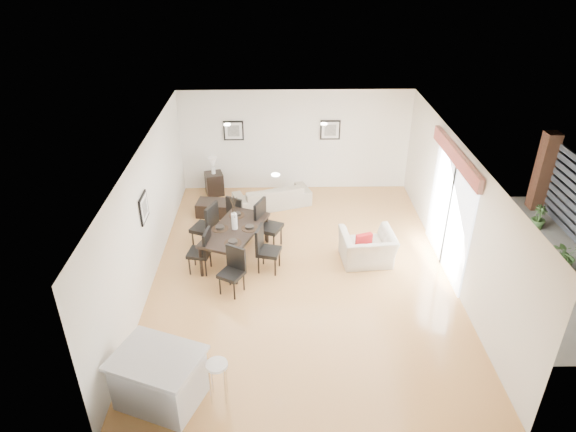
{
  "coord_description": "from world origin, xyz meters",
  "views": [
    {
      "loc": [
        -0.45,
        -8.66,
        6.18
      ],
      "look_at": [
        -0.27,
        0.4,
        1.11
      ],
      "focal_mm": 32.0,
      "sensor_mm": 36.0,
      "label": 1
    }
  ],
  "objects_px": {
    "sofa": "(272,196)",
    "bar_stool": "(217,369)",
    "armchair": "(367,248)",
    "dining_chair_foot": "(237,212)",
    "dining_table": "(235,232)",
    "coffee_table": "(215,208)",
    "dining_chair_enear": "(265,247)",
    "side_table": "(214,184)",
    "dining_chair_wnear": "(203,249)",
    "kitchen_island": "(159,378)",
    "dining_chair_head": "(233,268)",
    "dining_chair_wfar": "(208,224)",
    "dining_chair_efar": "(265,222)"
  },
  "relations": [
    {
      "from": "dining_chair_enear",
      "to": "dining_chair_efar",
      "type": "height_order",
      "value": "dining_chair_efar"
    },
    {
      "from": "dining_chair_efar",
      "to": "coffee_table",
      "type": "relative_size",
      "value": 1.25
    },
    {
      "from": "armchair",
      "to": "kitchen_island",
      "type": "xyz_separation_m",
      "value": [
        -3.62,
        -3.58,
        0.09
      ]
    },
    {
      "from": "dining_chair_head",
      "to": "bar_stool",
      "type": "relative_size",
      "value": 1.34
    },
    {
      "from": "dining_chair_wfar",
      "to": "kitchen_island",
      "type": "relative_size",
      "value": 0.73
    },
    {
      "from": "dining_chair_wfar",
      "to": "dining_chair_foot",
      "type": "relative_size",
      "value": 1.19
    },
    {
      "from": "dining_chair_head",
      "to": "dining_chair_wnear",
      "type": "bearing_deg",
      "value": 165.51
    },
    {
      "from": "dining_chair_wnear",
      "to": "dining_chair_enear",
      "type": "bearing_deg",
      "value": 101.37
    },
    {
      "from": "coffee_table",
      "to": "kitchen_island",
      "type": "bearing_deg",
      "value": -84.74
    },
    {
      "from": "coffee_table",
      "to": "dining_chair_foot",
      "type": "bearing_deg",
      "value": -46.69
    },
    {
      "from": "dining_chair_enear",
      "to": "side_table",
      "type": "xyz_separation_m",
      "value": [
        -1.41,
        3.53,
        -0.26
      ]
    },
    {
      "from": "dining_chair_head",
      "to": "coffee_table",
      "type": "bearing_deg",
      "value": 132.56
    },
    {
      "from": "armchair",
      "to": "dining_chair_foot",
      "type": "distance_m",
      "value": 3.1
    },
    {
      "from": "sofa",
      "to": "side_table",
      "type": "bearing_deg",
      "value": -43.12
    },
    {
      "from": "coffee_table",
      "to": "dining_chair_wfar",
      "type": "bearing_deg",
      "value": -81.74
    },
    {
      "from": "armchair",
      "to": "dining_chair_efar",
      "type": "height_order",
      "value": "dining_chair_efar"
    },
    {
      "from": "sofa",
      "to": "dining_chair_wfar",
      "type": "bearing_deg",
      "value": 37.19
    },
    {
      "from": "sofa",
      "to": "dining_chair_wnear",
      "type": "height_order",
      "value": "dining_chair_wnear"
    },
    {
      "from": "side_table",
      "to": "dining_chair_foot",
      "type": "bearing_deg",
      "value": -69.57
    },
    {
      "from": "dining_chair_wnear",
      "to": "kitchen_island",
      "type": "height_order",
      "value": "dining_chair_wnear"
    },
    {
      "from": "sofa",
      "to": "dining_chair_enear",
      "type": "bearing_deg",
      "value": 69.26
    },
    {
      "from": "kitchen_island",
      "to": "bar_stool",
      "type": "xyz_separation_m",
      "value": [
        0.86,
        0.0,
        0.17
      ]
    },
    {
      "from": "dining_chair_head",
      "to": "coffee_table",
      "type": "distance_m",
      "value": 3.15
    },
    {
      "from": "dining_chair_wfar",
      "to": "dining_chair_enear",
      "type": "bearing_deg",
      "value": 79.1
    },
    {
      "from": "dining_chair_efar",
      "to": "bar_stool",
      "type": "bearing_deg",
      "value": -163.91
    },
    {
      "from": "dining_chair_wnear",
      "to": "coffee_table",
      "type": "height_order",
      "value": "dining_chair_wnear"
    },
    {
      "from": "sofa",
      "to": "dining_chair_wfar",
      "type": "xyz_separation_m",
      "value": [
        -1.37,
        -1.99,
        0.34
      ]
    },
    {
      "from": "dining_table",
      "to": "coffee_table",
      "type": "relative_size",
      "value": 2.23
    },
    {
      "from": "dining_chair_head",
      "to": "bar_stool",
      "type": "height_order",
      "value": "dining_chair_head"
    },
    {
      "from": "kitchen_island",
      "to": "coffee_table",
      "type": "bearing_deg",
      "value": 109.64
    },
    {
      "from": "dining_chair_wnear",
      "to": "kitchen_island",
      "type": "distance_m",
      "value": 3.33
    },
    {
      "from": "sofa",
      "to": "bar_stool",
      "type": "height_order",
      "value": "bar_stool"
    },
    {
      "from": "side_table",
      "to": "armchair",
      "type": "bearing_deg",
      "value": -42.97
    },
    {
      "from": "dining_chair_wnear",
      "to": "dining_chair_wfar",
      "type": "distance_m",
      "value": 0.87
    },
    {
      "from": "dining_chair_foot",
      "to": "side_table",
      "type": "relative_size",
      "value": 1.57
    },
    {
      "from": "dining_table",
      "to": "dining_chair_foot",
      "type": "distance_m",
      "value": 1.12
    },
    {
      "from": "dining_chair_foot",
      "to": "coffee_table",
      "type": "xyz_separation_m",
      "value": [
        -0.61,
        0.84,
        -0.34
      ]
    },
    {
      "from": "dining_chair_foot",
      "to": "kitchen_island",
      "type": "relative_size",
      "value": 0.62
    },
    {
      "from": "dining_chair_wfar",
      "to": "kitchen_island",
      "type": "bearing_deg",
      "value": 19.47
    },
    {
      "from": "dining_chair_enear",
      "to": "kitchen_island",
      "type": "xyz_separation_m",
      "value": [
        -1.48,
        -3.36,
        -0.12
      ]
    },
    {
      "from": "armchair",
      "to": "dining_chair_wfar",
      "type": "distance_m",
      "value": 3.45
    },
    {
      "from": "dining_chair_efar",
      "to": "dining_chair_wfar",
      "type": "bearing_deg",
      "value": 117.89
    },
    {
      "from": "dining_chair_wnear",
      "to": "side_table",
      "type": "xyz_separation_m",
      "value": [
        -0.16,
        3.56,
        -0.25
      ]
    },
    {
      "from": "bar_stool",
      "to": "dining_chair_wnear",
      "type": "bearing_deg",
      "value": 100.69
    },
    {
      "from": "sofa",
      "to": "side_table",
      "type": "height_order",
      "value": "side_table"
    },
    {
      "from": "dining_chair_wfar",
      "to": "dining_chair_enear",
      "type": "relative_size",
      "value": 1.11
    },
    {
      "from": "armchair",
      "to": "bar_stool",
      "type": "bearing_deg",
      "value": 47.13
    },
    {
      "from": "dining_table",
      "to": "side_table",
      "type": "height_order",
      "value": "dining_table"
    },
    {
      "from": "side_table",
      "to": "kitchen_island",
      "type": "bearing_deg",
      "value": -90.62
    },
    {
      "from": "dining_chair_enear",
      "to": "dining_chair_foot",
      "type": "xyz_separation_m",
      "value": [
        -0.67,
        1.53,
        -0.04
      ]
    }
  ]
}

